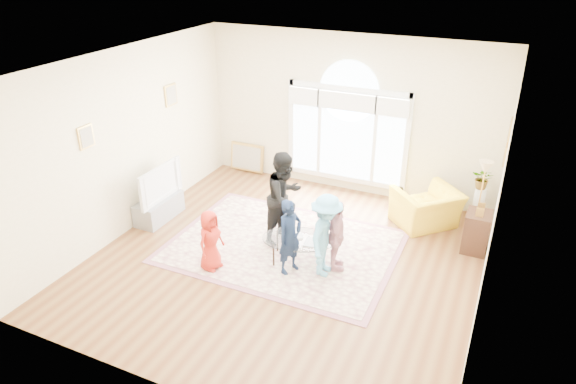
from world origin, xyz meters
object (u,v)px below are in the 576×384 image
at_px(tv_console, 159,208).
at_px(armchair, 426,208).
at_px(television, 156,182).
at_px(coffee_table, 299,240).
at_px(area_rug, 283,246).

xyz_separation_m(tv_console, armchair, (4.60, 1.84, 0.14)).
height_order(television, coffee_table, television).
bearing_deg(area_rug, television, -178.72).
xyz_separation_m(area_rug, armchair, (2.05, 1.78, 0.34)).
xyz_separation_m(area_rug, tv_console, (-2.55, -0.06, 0.20)).
distance_m(tv_console, armchair, 4.95).
distance_m(area_rug, armchair, 2.74).
distance_m(television, armchair, 4.96).
bearing_deg(television, armchair, 21.83).
bearing_deg(coffee_table, tv_console, 158.56).
xyz_separation_m(television, coffee_table, (2.94, -0.22, -0.35)).
relative_size(tv_console, armchair, 0.93).
distance_m(area_rug, tv_console, 2.56).
distance_m(television, coffee_table, 2.97).
distance_m(area_rug, television, 2.65).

